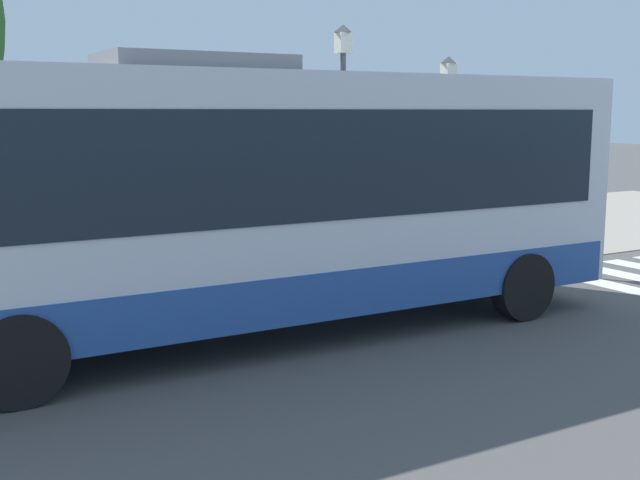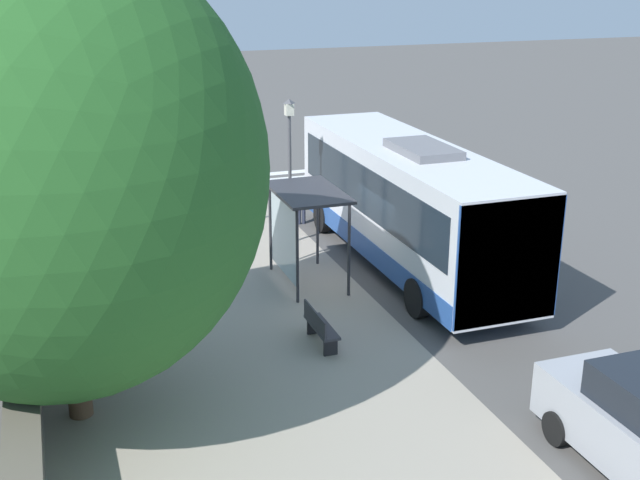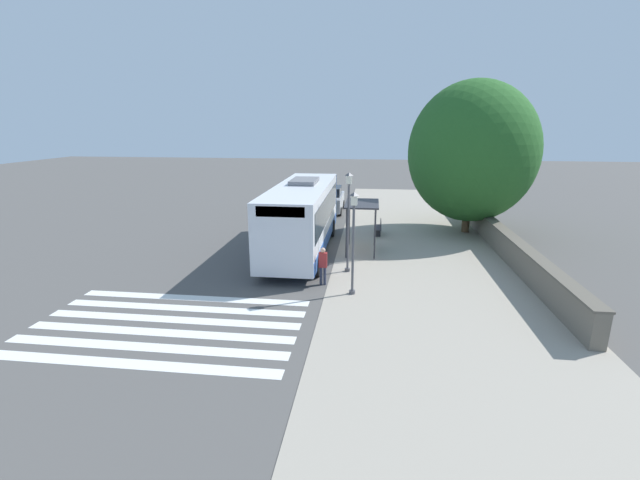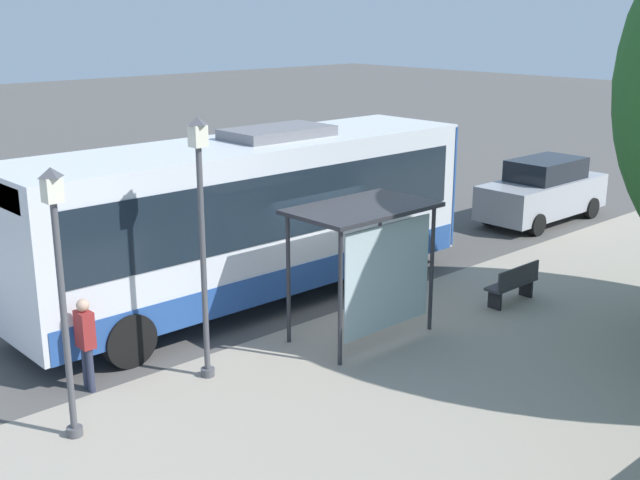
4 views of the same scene
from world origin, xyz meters
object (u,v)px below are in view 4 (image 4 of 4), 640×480
pedestrian (85,338)px  street_lamp_far (202,229)px  bus_shelter (368,232)px  street_lamp_near (61,283)px  bench (513,283)px  bus (251,215)px  parked_car_behind_bus (543,191)px

pedestrian → street_lamp_far: bearing=-117.9°
bus_shelter → street_lamp_near: (0.33, 5.91, 0.28)m
pedestrian → bench: size_ratio=1.11×
bus → bench: bus is taller
parked_car_behind_bus → pedestrian: bearing=94.3°
street_lamp_near → bench: bearing=-96.7°
street_lamp_far → parked_car_behind_bus: 13.95m
bus → bus_shelter: 3.26m
bus → street_lamp_near: size_ratio=2.60×
bus → bus_shelter: size_ratio=3.82×
parked_car_behind_bus → street_lamp_near: bearing=98.5°
bus → street_lamp_far: 4.01m
bus_shelter → street_lamp_far: (0.68, 3.26, 0.52)m
pedestrian → parked_car_behind_bus: parked_car_behind_bus is taller
bus_shelter → parked_car_behind_bus: (2.77, -10.42, -1.23)m
street_lamp_near → parked_car_behind_bus: size_ratio=0.90×
parked_car_behind_bus → street_lamp_far: bearing=98.7°
pedestrian → street_lamp_near: street_lamp_near is taller
bench → street_lamp_far: 7.47m
bench → parked_car_behind_bus: size_ratio=0.32×
street_lamp_far → bus: bearing=-49.3°
street_lamp_near → parked_car_behind_bus: 16.58m
bench → street_lamp_far: size_ratio=0.32×
bus_shelter → parked_car_behind_bus: size_ratio=0.61×
bus_shelter → pedestrian: 5.41m
bus_shelter → street_lamp_near: bearing=86.8°
bench → street_lamp_near: 9.89m
bus_shelter → pedestrian: (1.60, 5.02, -1.21)m
bus → street_lamp_far: size_ratio=2.35×
pedestrian → bus: bearing=-71.0°
pedestrian → bench: bearing=-105.4°
bus → pedestrian: bus is taller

